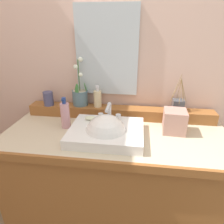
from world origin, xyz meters
TOP-DOWN VIEW (x-y plane):
  - wall_back at (0.00, 0.40)m, footprint 3.25×0.20m
  - vanity_cabinet at (0.00, -0.00)m, footprint 1.35×0.59m
  - back_ledge at (0.00, 0.22)m, footprint 1.27×0.10m
  - sink_basin at (-0.05, -0.06)m, footprint 0.42×0.34m
  - soap_bar at (-0.16, 0.04)m, footprint 0.07×0.04m
  - potted_plant at (-0.28, 0.24)m, footprint 0.11×0.11m
  - soap_dispenser at (-0.15, 0.22)m, footprint 0.05×0.06m
  - tumbler_cup at (-0.50, 0.20)m, footprint 0.07×0.07m
  - reed_diffuser at (0.39, 0.23)m, footprint 0.11×0.09m
  - lotion_bottle at (-0.32, 0.03)m, footprint 0.06×0.06m
  - tissue_box at (0.35, 0.06)m, footprint 0.14×0.14m
  - mirror at (-0.09, 0.28)m, footprint 0.41×0.02m

SIDE VIEW (x-z plane):
  - vanity_cabinet at x=0.00m, z-range 0.00..0.90m
  - sink_basin at x=-0.05m, z-range 0.78..1.05m
  - back_ledge at x=0.00m, z-range 0.90..0.97m
  - soap_bar at x=-0.16m, z-range 0.95..0.97m
  - tissue_box at x=0.35m, z-range 0.90..1.03m
  - lotion_bottle at x=-0.32m, z-range 0.88..1.08m
  - reed_diffuser at x=0.39m, z-range 0.89..1.13m
  - tumbler_cup at x=-0.50m, z-range 0.97..1.07m
  - soap_dispenser at x=-0.15m, z-range 0.96..1.11m
  - potted_plant at x=-0.28m, z-range 0.87..1.21m
  - mirror at x=-0.09m, z-range 1.05..1.62m
  - wall_back at x=0.00m, z-range 0.00..2.77m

